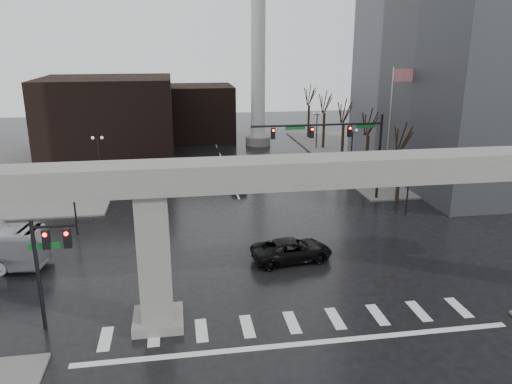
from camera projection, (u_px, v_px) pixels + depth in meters
ground at (288, 313)px, 27.44m from camera, size 160.00×160.00×0.00m
sidewalk_ne at (421, 154)px, 65.41m from camera, size 28.00×36.00×0.15m
elevated_guideway at (314, 192)px, 25.63m from camera, size 48.00×2.60×8.70m
building_far_left at (109, 117)px, 63.50m from camera, size 16.00×14.00×10.00m
building_far_mid at (199, 112)px, 75.08m from camera, size 10.00×10.00×8.00m
smokestack at (258, 48)px, 67.92m from camera, size 3.60×3.60×30.00m
signal_mast_arm at (340, 139)px, 44.88m from camera, size 12.12×0.43×8.00m
signal_left_pole at (47, 256)px, 24.84m from camera, size 2.30×0.30×6.00m
flagpole_assembly at (393, 114)px, 48.38m from camera, size 2.06×0.12×12.00m
lamp_right_0 at (409, 176)px, 41.72m from camera, size 1.22×0.32×5.11m
lamp_right_1 at (352, 144)px, 54.94m from camera, size 1.22×0.32×5.11m
lamp_right_2 at (317, 124)px, 68.17m from camera, size 1.22×0.32×5.11m
lamp_left_0 at (73, 191)px, 37.58m from camera, size 1.22×0.32×5.11m
lamp_left_1 at (99, 152)px, 50.80m from camera, size 1.22×0.32×5.11m
lamp_left_2 at (114, 129)px, 64.02m from camera, size 1.22×0.32×5.11m
tree_right_0 at (399, 172)px, 45.87m from camera, size 1.09×1.58×7.50m
tree_right_1 at (367, 153)px, 53.41m from camera, size 1.09×1.61×7.67m
tree_right_2 at (343, 138)px, 60.95m from camera, size 1.10×1.63×7.85m
tree_right_3 at (324, 127)px, 68.48m from camera, size 1.11×1.66×8.02m
tree_right_4 at (309, 118)px, 76.02m from camera, size 1.12×1.69×8.19m
pickup_truck at (292, 250)px, 33.75m from camera, size 5.78×3.25×1.53m
far_car at (238, 182)px, 50.38m from camera, size 1.74×4.02×1.35m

